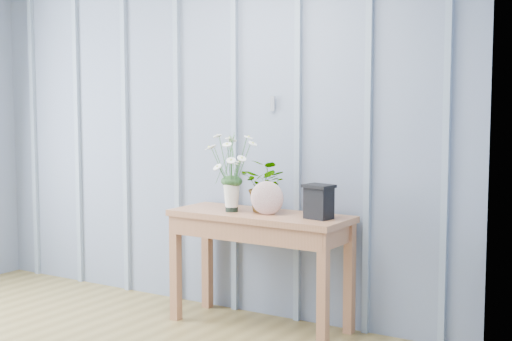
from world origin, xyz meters
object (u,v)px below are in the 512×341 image
Objects in this scene: sideboard at (260,230)px; felt_disc_vessel at (267,198)px; daisy_vase at (232,162)px; carved_box at (319,201)px.

sideboard is 0.24m from felt_disc_vessel.
sideboard is at bearing 14.67° from daisy_vase.
sideboard is 0.48m from daisy_vase.
daisy_vase reaches higher than sideboard.
carved_box is at bearing 4.42° from daisy_vase.
felt_disc_vessel is at bearing -29.24° from sideboard.
daisy_vase is (-0.19, -0.05, 0.44)m from sideboard.
sideboard is 5.63× the size of carved_box.
sideboard is 0.48m from carved_box.
sideboard is 5.55× the size of felt_disc_vessel.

